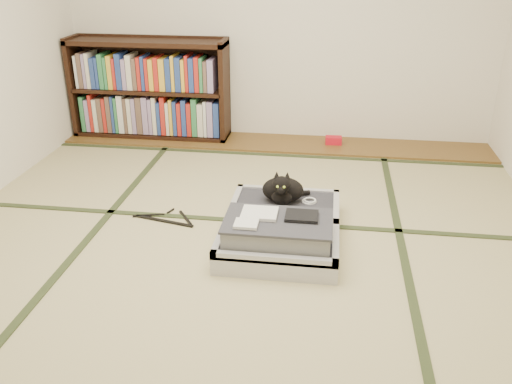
# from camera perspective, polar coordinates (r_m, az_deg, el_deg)

# --- Properties ---
(floor) EXTENTS (4.50, 4.50, 0.00)m
(floor) POSITION_cam_1_polar(r_m,az_deg,el_deg) (3.38, -1.68, -6.26)
(floor) COLOR tan
(floor) RESTS_ON ground
(wood_strip) EXTENTS (4.00, 0.50, 0.02)m
(wood_strip) POSITION_cam_1_polar(r_m,az_deg,el_deg) (5.18, 2.01, 5.17)
(wood_strip) COLOR brown
(wood_strip) RESTS_ON ground
(red_item) EXTENTS (0.15, 0.10, 0.07)m
(red_item) POSITION_cam_1_polar(r_m,az_deg,el_deg) (5.17, 8.16, 5.42)
(red_item) COLOR red
(red_item) RESTS_ON wood_strip
(room_shell) EXTENTS (4.50, 4.50, 4.50)m
(room_shell) POSITION_cam_1_polar(r_m,az_deg,el_deg) (2.91, -2.05, 19.22)
(room_shell) COLOR white
(room_shell) RESTS_ON ground
(tatami_borders) EXTENTS (4.00, 4.50, 0.01)m
(tatami_borders) POSITION_cam_1_polar(r_m,az_deg,el_deg) (3.81, -0.44, -2.43)
(tatami_borders) COLOR #2D381E
(tatami_borders) RESTS_ON ground
(bookcase) EXTENTS (1.50, 0.34, 0.97)m
(bookcase) POSITION_cam_1_polar(r_m,az_deg,el_deg) (5.37, -11.09, 10.37)
(bookcase) COLOR black
(bookcase) RESTS_ON wood_strip
(suitcase) EXTENTS (0.73, 0.97, 0.29)m
(suitcase) POSITION_cam_1_polar(r_m,az_deg,el_deg) (3.43, 2.62, -3.86)
(suitcase) COLOR #B7B6BC
(suitcase) RESTS_ON floor
(cat) EXTENTS (0.32, 0.32, 0.26)m
(cat) POSITION_cam_1_polar(r_m,az_deg,el_deg) (3.63, 2.83, 0.22)
(cat) COLOR black
(cat) RESTS_ON suitcase
(cable_coil) EXTENTS (0.10, 0.10, 0.02)m
(cable_coil) POSITION_cam_1_polar(r_m,az_deg,el_deg) (3.69, 5.65, -0.94)
(cable_coil) COLOR white
(cable_coil) RESTS_ON suitcase
(hanger) EXTENTS (0.46, 0.25, 0.01)m
(hanger) POSITION_cam_1_polar(r_m,az_deg,el_deg) (3.80, -9.49, -2.78)
(hanger) COLOR black
(hanger) RESTS_ON floor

